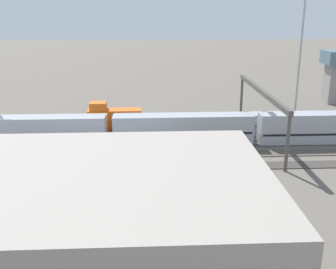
# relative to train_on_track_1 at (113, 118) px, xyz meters

# --- Properties ---
(ground_plane) EXTENTS (400.00, 400.00, 0.00)m
(ground_plane) POSITION_rel_train_on_track_1_xyz_m (-11.33, 7.50, -2.16)
(ground_plane) COLOR #60594F
(track_bed_0) EXTENTS (140.00, 2.80, 0.12)m
(track_bed_0) POSITION_rel_train_on_track_1_xyz_m (-11.33, -5.00, -2.10)
(track_bed_0) COLOR #4C443D
(track_bed_0) RESTS_ON ground_plane
(track_bed_1) EXTENTS (140.00, 2.80, 0.12)m
(track_bed_1) POSITION_rel_train_on_track_1_xyz_m (-11.33, -0.00, -2.10)
(track_bed_1) COLOR #4C443D
(track_bed_1) RESTS_ON ground_plane
(track_bed_2) EXTENTS (140.00, 2.80, 0.12)m
(track_bed_2) POSITION_rel_train_on_track_1_xyz_m (-11.33, 5.00, -2.10)
(track_bed_2) COLOR #3D3833
(track_bed_2) RESTS_ON ground_plane
(track_bed_3) EXTENTS (140.00, 2.80, 0.12)m
(track_bed_3) POSITION_rel_train_on_track_1_xyz_m (-11.33, 10.00, -2.10)
(track_bed_3) COLOR #3D3833
(track_bed_3) RESTS_ON ground_plane
(track_bed_4) EXTENTS (140.00, 2.80, 0.12)m
(track_bed_4) POSITION_rel_train_on_track_1_xyz_m (-11.33, 15.00, -2.10)
(track_bed_4) COLOR #4C443D
(track_bed_4) RESTS_ON ground_plane
(track_bed_5) EXTENTS (140.00, 2.80, 0.12)m
(track_bed_5) POSITION_rel_train_on_track_1_xyz_m (-11.33, 20.00, -2.10)
(track_bed_5) COLOR #3D3833
(track_bed_5) RESTS_ON ground_plane
(train_on_track_1) EXTENTS (10.00, 3.00, 5.00)m
(train_on_track_1) POSITION_rel_train_on_track_1_xyz_m (0.00, 0.00, 0.00)
(train_on_track_1) COLOR #D85914
(train_on_track_1) RESTS_ON ground_plane
(train_on_track_5) EXTENTS (47.20, 3.06, 3.80)m
(train_on_track_5) POSITION_rel_train_on_track_1_xyz_m (12.96, 20.00, -0.18)
(train_on_track_5) COLOR silver
(train_on_track_5) RESTS_ON ground_plane
(train_on_track_3) EXTENTS (119.80, 3.06, 5.00)m
(train_on_track_3) POSITION_rel_train_on_track_1_xyz_m (-12.19, 10.00, 0.44)
(train_on_track_3) COLOR #A8AAB2
(train_on_track_3) RESTS_ON ground_plane
(train_on_track_2) EXTENTS (114.80, 3.06, 4.40)m
(train_on_track_2) POSITION_rel_train_on_track_1_xyz_m (-9.78, 5.00, -0.10)
(train_on_track_2) COLOR maroon
(train_on_track_2) RESTS_ON ground_plane
(light_mast_2) EXTENTS (2.80, 0.70, 31.17)m
(light_mast_2) POSITION_rel_train_on_track_1_xyz_m (-37.58, -8.86, 17.32)
(light_mast_2) COLOR #9EA0A5
(light_mast_2) RESTS_ON ground_plane
(signal_gantry) EXTENTS (0.70, 30.00, 8.80)m
(signal_gantry) POSITION_rel_train_on_track_1_xyz_m (-25.59, 7.50, 5.40)
(signal_gantry) COLOR #4C4742
(signal_gantry) RESTS_ON ground_plane
(control_tower) EXTENTS (6.00, 6.00, 12.12)m
(control_tower) POSITION_rel_train_on_track_1_xyz_m (-50.11, -18.94, 4.98)
(control_tower) COLOR gray
(control_tower) RESTS_ON ground_plane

